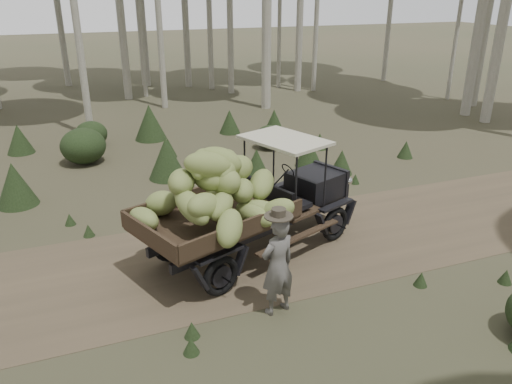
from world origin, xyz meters
TOP-DOWN VIEW (x-y plane):
  - ground at (0.00, 0.00)m, footprint 120.00×120.00m
  - dirt_track at (0.00, 0.00)m, footprint 70.00×4.00m
  - banana_truck at (0.70, -0.18)m, footprint 5.48×3.64m
  - farmer at (0.78, -2.13)m, footprint 0.77×0.61m
  - undergrowth at (-0.67, 0.76)m, footprint 20.31×21.73m

SIDE VIEW (x-z plane):
  - ground at x=0.00m, z-range 0.00..0.00m
  - dirt_track at x=0.00m, z-range 0.00..0.01m
  - undergrowth at x=-0.67m, z-range -0.14..1.20m
  - farmer at x=0.78m, z-range -0.05..1.98m
  - banana_truck at x=0.70m, z-range 0.22..2.89m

